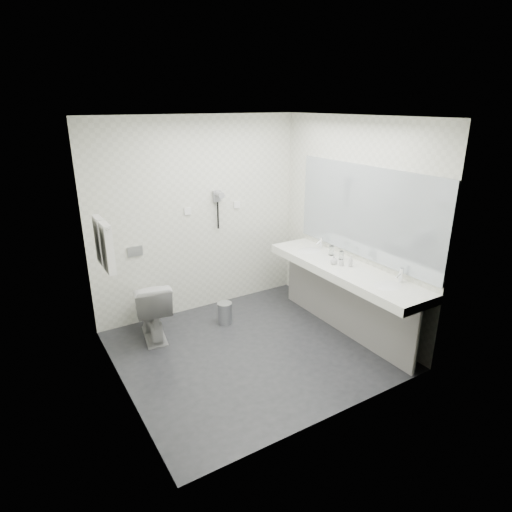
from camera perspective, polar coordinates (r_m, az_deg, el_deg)
floor at (r=4.95m, az=-0.59°, el=-12.33°), size 2.80×2.80×0.00m
ceiling at (r=4.20m, az=-0.71°, el=17.97°), size 2.80×2.80×0.00m
wall_back at (r=5.53m, az=-7.60°, el=5.11°), size 2.80×0.00×2.80m
wall_front at (r=3.44m, az=10.57°, el=-4.26°), size 2.80×0.00×2.80m
wall_left at (r=3.93m, az=-18.45°, el=-1.87°), size 0.00×2.60×2.60m
wall_right at (r=5.24m, az=12.64°, el=4.00°), size 0.00×2.60×2.60m
vanity_counter at (r=5.07m, az=11.56°, el=-1.86°), size 0.55×2.20×0.10m
vanity_panel at (r=5.25m, az=11.44°, el=-6.12°), size 0.03×2.15×0.75m
vanity_post_near at (r=4.66m, az=20.48°, el=-10.55°), size 0.06×0.06×0.75m
vanity_post_far at (r=5.99m, az=4.97°, el=-2.44°), size 0.06×0.06×0.75m
mirror at (r=5.05m, az=14.25°, el=5.61°), size 0.02×2.20×1.05m
basin_near at (r=4.64m, az=17.00°, el=-3.94°), size 0.40×0.31×0.05m
basin_far at (r=5.51m, az=7.03°, el=0.58°), size 0.40×0.31×0.05m
faucet_near at (r=4.75m, az=18.69°, el=-2.41°), size 0.04×0.04×0.15m
faucet_far at (r=5.60m, az=8.64°, el=1.79°), size 0.04×0.04×0.15m
soap_bottle_a at (r=5.04m, az=11.28°, el=-0.80°), size 0.04×0.04×0.09m
soap_bottle_b at (r=5.07m, az=10.28°, el=-0.53°), size 0.11×0.11×0.10m
soap_bottle_c at (r=5.03m, az=12.44°, el=-0.66°), size 0.06×0.06×0.13m
glass_left at (r=5.24m, az=11.23°, el=0.10°), size 0.07×0.07×0.10m
glass_right at (r=5.36m, az=9.97°, el=0.72°), size 0.06×0.06×0.12m
toilet at (r=5.19m, az=-13.69°, el=-6.78°), size 0.52×0.78×0.73m
flush_plate at (r=5.33m, az=-15.73°, el=0.61°), size 0.18×0.02×0.12m
pedal_bin at (r=5.45m, az=-4.16°, el=-7.62°), size 0.19×0.19×0.26m
bin_lid at (r=5.39m, az=-4.20°, el=-6.32°), size 0.19×0.19×0.02m
towel_rail at (r=4.37m, az=-19.98°, el=4.22°), size 0.02×0.62×0.02m
towel_near at (r=4.30m, az=-19.11°, el=1.01°), size 0.07×0.24×0.48m
towel_far at (r=4.56m, az=-19.92°, el=1.97°), size 0.07×0.24×0.48m
dryer_cradle at (r=5.55m, az=-5.21°, el=7.91°), size 0.10×0.04×0.14m
dryer_barrel at (r=5.48m, az=-4.89°, el=8.09°), size 0.08×0.14×0.08m
dryer_cord at (r=5.59m, az=-5.06°, el=5.38°), size 0.02×0.02×0.35m
switch_plate_a at (r=5.44m, az=-9.04°, el=5.88°), size 0.09×0.02×0.09m
switch_plate_b at (r=5.73m, az=-2.55°, el=6.82°), size 0.09×0.02×0.09m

